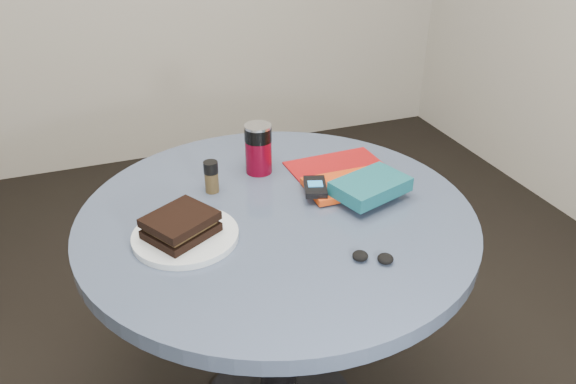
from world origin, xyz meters
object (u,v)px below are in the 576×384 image
object	(u,v)px
sandwich	(181,225)
headphones	(373,257)
plate	(186,236)
soda_can	(258,149)
mp3_player	(315,187)
pepper_grinder	(211,177)
novel	(370,186)
table	(277,263)
magazine	(339,169)
red_book	(345,185)

from	to	relation	value
sandwich	headphones	xyz separation A→B (m)	(0.38, -0.23, -0.03)
plate	sandwich	world-z (taller)	sandwich
soda_can	headphones	distance (m)	0.51
mp3_player	headphones	distance (m)	0.30
pepper_grinder	headphones	world-z (taller)	pepper_grinder
novel	plate	bearing A→B (deg)	163.37
table	sandwich	world-z (taller)	sandwich
table	novel	xyz separation A→B (m)	(0.25, -0.03, 0.20)
magazine	headphones	bearing A→B (deg)	-107.32
magazine	headphones	world-z (taller)	headphones
soda_can	novel	size ratio (longest dim) A/B	0.75
novel	mp3_player	distance (m)	0.14
novel	headphones	bearing A→B (deg)	-133.92
soda_can	novel	bearing A→B (deg)	-48.66
table	novel	bearing A→B (deg)	-7.08
table	headphones	bearing A→B (deg)	-64.54
sandwich	mp3_player	world-z (taller)	sandwich
magazine	red_book	distance (m)	0.11
soda_can	mp3_player	distance (m)	0.21
pepper_grinder	plate	bearing A→B (deg)	-119.58
table	plate	xyz separation A→B (m)	(-0.24, -0.04, 0.17)
red_book	headphones	world-z (taller)	red_book
novel	headphones	world-z (taller)	novel
sandwich	red_book	bearing A→B (deg)	10.31
magazine	novel	bearing A→B (deg)	-91.11
table	soda_can	distance (m)	0.32
pepper_grinder	red_book	size ratio (longest dim) A/B	0.43
table	headphones	xyz separation A→B (m)	(0.13, -0.27, 0.17)
novel	table	bearing A→B (deg)	155.08
plate	sandwich	size ratio (longest dim) A/B	1.31
plate	red_book	world-z (taller)	red_book
sandwich	novel	bearing A→B (deg)	1.44
novel	headphones	xyz separation A→B (m)	(-0.12, -0.24, -0.03)
table	magazine	bearing A→B (deg)	31.55
soda_can	pepper_grinder	size ratio (longest dim) A/B	1.63
red_book	soda_can	bearing A→B (deg)	135.57
red_book	headphones	distance (m)	0.32
plate	novel	bearing A→B (deg)	1.21
pepper_grinder	red_book	bearing A→B (deg)	-19.03
table	sandwich	xyz separation A→B (m)	(-0.25, -0.04, 0.21)
plate	novel	size ratio (longest dim) A/B	1.30
sandwich	red_book	xyz separation A→B (m)	(0.46, 0.08, -0.03)
magazine	mp3_player	size ratio (longest dim) A/B	2.43
table	red_book	distance (m)	0.28
soda_can	sandwich	bearing A→B (deg)	-135.87
table	mp3_player	bearing A→B (deg)	16.02
soda_can	magazine	distance (m)	0.24
pepper_grinder	red_book	xyz separation A→B (m)	(0.34, -0.12, -0.03)
sandwich	headphones	size ratio (longest dim) A/B	1.96
plate	novel	world-z (taller)	novel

